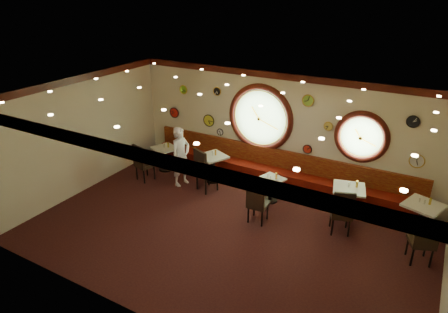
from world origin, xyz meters
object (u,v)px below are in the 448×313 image
chair_c (257,200)px  condiment_a_pepper (164,146)px  condiment_e_salt (420,200)px  chair_d (342,210)px  condiment_c_salt (268,175)px  table_c (271,187)px  chair_b (204,168)px  table_b (213,165)px  condiment_c_pepper (271,177)px  chair_a (142,161)px  condiment_e_bottle (430,201)px  condiment_c_bottle (276,176)px  condiment_e_pepper (425,202)px  condiment_a_salt (164,145)px  condiment_d_salt (350,184)px  chair_e (425,238)px  condiment_b_salt (212,153)px  condiment_d_bottle (357,184)px  waiter (181,156)px  condiment_b_pepper (212,154)px  condiment_b_bottle (216,153)px  condiment_a_bottle (168,145)px  condiment_d_pepper (349,185)px  table_a (165,156)px  table_e (421,216)px  table_d (348,199)px

chair_c → condiment_a_pepper: chair_c is taller
condiment_a_pepper → condiment_e_salt: condiment_e_salt is taller
chair_d → condiment_c_salt: chair_d is taller
table_c → chair_b: chair_b is taller
table_b → condiment_c_pepper: table_b is taller
chair_a → condiment_e_bottle: chair_a is taller
condiment_c_bottle → condiment_e_pepper: size_ratio=1.86×
condiment_c_bottle → condiment_a_salt: bearing=177.1°
chair_d → condiment_d_salt: bearing=73.8°
chair_e → condiment_b_salt: 5.89m
condiment_c_pepper → chair_e: bearing=-13.3°
condiment_d_bottle → waiter: size_ratio=0.10×
condiment_b_pepper → condiment_b_bottle: (0.06, 0.07, 0.03)m
chair_a → condiment_d_bottle: (5.85, 1.05, 0.27)m
table_c → condiment_e_bottle: size_ratio=4.48×
chair_c → condiment_c_pepper: chair_c is taller
chair_a → condiment_d_bottle: 5.95m
waiter → chair_c: bearing=-93.6°
condiment_e_salt → condiment_b_salt: bearing=178.9°
condiment_b_salt → waiter: 0.94m
condiment_b_salt → condiment_c_salt: bearing=-9.9°
condiment_a_bottle → chair_b: bearing=-21.0°
condiment_c_salt → condiment_a_pepper: (-3.51, 0.14, 0.07)m
condiment_a_pepper → waiter: (1.01, -0.53, 0.08)m
condiment_d_pepper → condiment_e_pepper: condiment_e_pepper is taller
condiment_d_pepper → condiment_b_bottle: bearing=178.3°
condiment_c_salt → chair_d: bearing=-17.0°
table_a → condiment_a_salt: 0.33m
condiment_a_salt → chair_d: bearing=-8.5°
table_a → condiment_d_pepper: 5.56m
condiment_a_bottle → condiment_d_pepper: bearing=-0.3°
condiment_a_pepper → condiment_b_bottle: condiment_b_bottle is taller
condiment_c_pepper → condiment_b_pepper: bearing=172.1°
condiment_c_pepper → condiment_e_pepper: size_ratio=0.93×
chair_c → condiment_e_bottle: 3.85m
condiment_c_pepper → condiment_e_salt: size_ratio=0.98×
condiment_d_salt → chair_e: bearing=-33.3°
condiment_c_salt → condiment_d_bottle: condiment_d_bottle is taller
chair_a → condiment_c_salt: size_ratio=6.08×
table_b → condiment_d_bottle: bearing=0.4°
condiment_a_bottle → table_e: bearing=-0.5°
condiment_d_pepper → condiment_b_salt: bearing=177.9°
chair_a → chair_d: size_ratio=0.99×
condiment_a_bottle → condiment_e_pepper: size_ratio=1.73×
table_c → chair_d: 2.12m
condiment_b_bottle → chair_c: bearing=-36.3°
condiment_c_pepper → waiter: 2.63m
condiment_a_salt → condiment_c_pepper: size_ratio=1.11×
table_b → condiment_d_bottle: condiment_d_bottle is taller
table_d → condiment_b_salt: (-3.97, 0.17, 0.32)m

